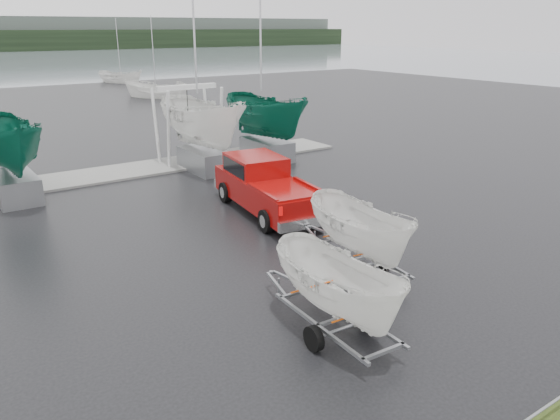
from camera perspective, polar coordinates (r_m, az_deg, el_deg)
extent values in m
plane|color=black|center=(16.20, -9.13, -7.09)|extent=(120.00, 120.00, 0.00)
cube|color=gray|center=(27.85, -21.05, 2.99)|extent=(30.00, 3.00, 0.12)
cube|color=maroon|center=(21.32, -1.31, 1.92)|extent=(2.93, 6.30, 0.99)
cube|color=maroon|center=(22.08, -2.56, 4.60)|extent=(2.25, 2.65, 0.89)
cube|color=black|center=(22.06, -2.56, 4.73)|extent=(2.25, 2.40, 0.57)
cube|color=silver|center=(18.82, 2.75, -1.40)|extent=(2.12, 0.49, 0.37)
cylinder|color=black|center=(22.82, -5.71, 1.86)|extent=(0.43, 0.87, 0.84)
cylinder|color=black|center=(23.57, -1.20, 2.50)|extent=(0.43, 0.87, 0.84)
cylinder|color=black|center=(19.35, -1.42, -1.16)|extent=(0.43, 0.87, 0.84)
cylinder|color=black|center=(20.22, 3.67, -0.30)|extent=(0.43, 0.87, 0.84)
cube|color=gray|center=(16.06, 6.65, -5.44)|extent=(0.59, 3.58, 0.08)
cube|color=gray|center=(16.65, 9.83, -4.70)|extent=(0.59, 3.58, 0.08)
cylinder|color=gray|center=(16.26, 8.65, -5.80)|extent=(1.60, 0.31, 0.08)
cylinder|color=black|center=(15.84, 6.27, -6.37)|extent=(0.26, 0.62, 0.60)
cylinder|color=black|center=(16.70, 10.91, -5.24)|extent=(0.26, 0.62, 0.60)
imported|color=silver|center=(15.58, 8.66, 2.68)|extent=(1.92, 1.96, 4.50)
cube|color=#DC4D06|center=(16.75, 6.80, -2.37)|extent=(1.54, 0.26, 0.03)
cube|color=#DC4D06|center=(15.54, 10.04, -4.24)|extent=(1.54, 0.26, 0.03)
cube|color=gray|center=(12.81, 3.97, -11.98)|extent=(0.27, 3.60, 0.08)
cube|color=gray|center=(13.41, 7.86, -10.63)|extent=(0.27, 3.60, 0.08)
cylinder|color=gray|center=(13.04, 6.49, -12.23)|extent=(1.60, 0.17, 0.08)
cylinder|color=black|center=(12.63, 3.55, -13.27)|extent=(0.21, 0.61, 0.60)
cylinder|color=black|center=(13.50, 9.22, -11.23)|extent=(0.21, 0.61, 0.60)
imported|color=silver|center=(12.17, 6.30, -2.37)|extent=(1.70, 1.74, 4.28)
cube|color=#DC4D06|center=(13.40, 3.94, -7.84)|extent=(1.55, 0.13, 0.03)
cube|color=#DC4D06|center=(12.30, 8.36, -10.60)|extent=(1.55, 0.13, 0.03)
cylinder|color=silver|center=(28.17, -11.57, 8.10)|extent=(0.16, 0.58, 3.99)
cylinder|color=silver|center=(29.62, -12.84, 8.52)|extent=(0.16, 0.58, 3.99)
cylinder|color=silver|center=(29.46, -6.18, 8.82)|extent=(0.16, 0.58, 3.99)
cylinder|color=silver|center=(30.86, -7.64, 9.21)|extent=(0.16, 0.58, 3.99)
cube|color=silver|center=(29.22, -9.73, 12.55)|extent=(3.30, 0.25, 0.25)
cube|color=gray|center=(25.53, -25.95, 2.16)|extent=(1.60, 3.20, 1.10)
imported|color=#0C5540|center=(24.85, -27.20, 10.58)|extent=(2.44, 2.51, 6.50)
cube|color=gray|center=(27.95, -7.87, 5.18)|extent=(1.60, 3.20, 1.10)
imported|color=silver|center=(27.31, -8.26, 13.47)|extent=(2.63, 2.70, 6.99)
cylinder|color=#B2B2B7|center=(27.65, -9.03, 19.12)|extent=(0.10, 0.10, 7.00)
cube|color=gray|center=(30.15, -1.40, 6.34)|extent=(1.60, 3.20, 1.10)
imported|color=#0C5540|center=(29.57, -1.46, 13.70)|extent=(2.50, 2.57, 6.65)
cylinder|color=#B2B2B7|center=(29.88, -2.06, 19.02)|extent=(0.10, 0.10, 7.00)
imported|color=silver|center=(58.83, -12.79, 11.38)|extent=(3.79, 3.80, 7.06)
cylinder|color=#B2B2B7|center=(58.49, -13.08, 15.26)|extent=(0.08, 0.08, 8.00)
imported|color=silver|center=(75.87, -16.25, 12.64)|extent=(3.57, 3.59, 6.91)
cylinder|color=#B2B2B7|center=(75.61, -16.54, 15.65)|extent=(0.08, 0.08, 8.00)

